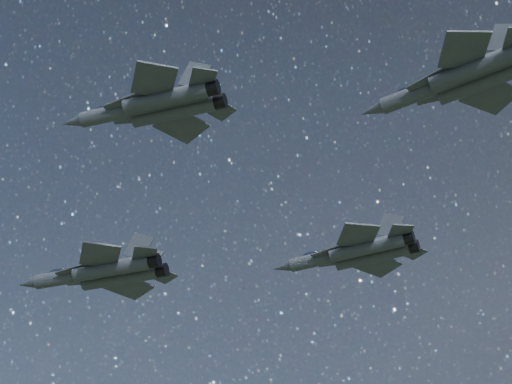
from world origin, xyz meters
The scene contains 4 objects.
jet_lead centered at (-23.40, 3.37, 142.33)m, with size 18.96×12.64×4.81m.
jet_left centered at (-0.06, 19.74, 144.27)m, with size 18.03×12.30×4.53m.
jet_right centered at (-2.92, -10.50, 146.50)m, with size 17.01×11.34×4.32m.
jet_slot centered at (21.51, 3.32, 146.40)m, with size 17.70×12.40×4.46m.
Camera 1 is at (40.65, -52.28, 93.85)m, focal length 60.00 mm.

